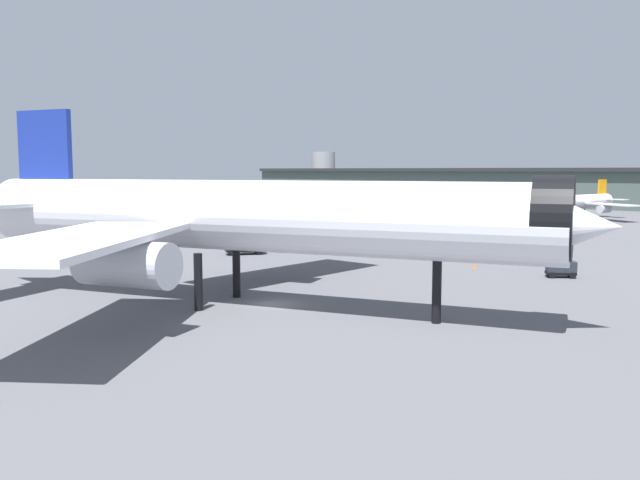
# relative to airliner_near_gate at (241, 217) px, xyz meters

# --- Properties ---
(ground) EXTENTS (900.00, 900.00, 0.00)m
(ground) POSITION_rel_airliner_near_gate_xyz_m (1.92, 2.01, -7.97)
(ground) COLOR #56565B
(airliner_near_gate) EXTENTS (61.24, 54.71, 18.09)m
(airliner_near_gate) POSITION_rel_airliner_near_gate_xyz_m (0.00, 0.00, 0.00)
(airliner_near_gate) COLOR white
(airliner_near_gate) RESTS_ON ground
(airliner_far_taxiway) EXTENTS (30.31, 33.89, 9.70)m
(airliner_far_taxiway) POSITION_rel_airliner_near_gate_xyz_m (-7.33, 125.32, -3.70)
(airliner_far_taxiway) COLOR white
(airliner_far_taxiway) RESTS_ON ground
(terminal_building) EXTENTS (238.68, 52.72, 20.16)m
(terminal_building) POSITION_rel_airliner_near_gate_xyz_m (-46.62, 187.15, -1.41)
(terminal_building) COLOR #475651
(terminal_building) RESTS_ON ground
(service_truck_front) EXTENTS (5.16, 5.77, 3.00)m
(service_truck_front) POSITION_rel_airliner_near_gate_xyz_m (-24.83, 26.51, -6.38)
(service_truck_front) COLOR black
(service_truck_front) RESTS_ON ground
(baggage_tug_wing) EXTENTS (3.57, 3.11, 1.85)m
(baggage_tug_wing) POSITION_rel_airliner_near_gate_xyz_m (18.02, 33.23, -7.00)
(baggage_tug_wing) COLOR black
(baggage_tug_wing) RESTS_ON ground
(traffic_cone_near_nose) EXTENTS (0.51, 0.51, 0.63)m
(traffic_cone_near_nose) POSITION_rel_airliner_near_gate_xyz_m (-35.88, 0.74, -7.66)
(traffic_cone_near_nose) COLOR #F2600C
(traffic_cone_near_nose) RESTS_ON ground
(traffic_cone_wingtip) EXTENTS (0.47, 0.47, 0.59)m
(traffic_cone_wingtip) POSITION_rel_airliner_near_gate_xyz_m (7.24, 33.68, -7.68)
(traffic_cone_wingtip) COLOR #F2600C
(traffic_cone_wingtip) RESTS_ON ground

